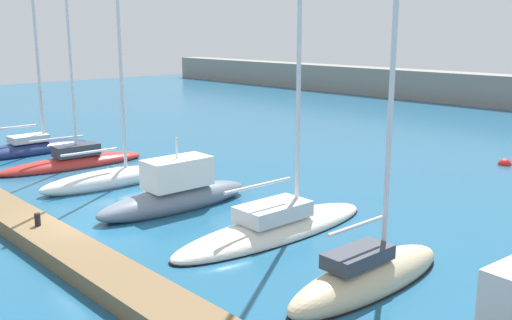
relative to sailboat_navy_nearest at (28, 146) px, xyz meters
The scene contains 10 objects.
ground_plane 15.12m from the sailboat_navy_nearest, 14.07° to the right, with size 120.00×120.00×0.00m, color #1E567A.
dock_pier 15.62m from the sailboat_navy_nearest, 20.10° to the right, with size 32.97×1.58×0.53m, color brown.
sailboat_navy_nearest is the anchor object (origin of this frame).
sailboat_red_second 4.89m from the sailboat_navy_nearest, ahead, with size 2.43×7.80×15.28m.
sailboat_white_third 9.63m from the sailboat_navy_nearest, ahead, with size 1.91×6.41×12.98m.
motorboat_slate_fourth 14.55m from the sailboat_navy_nearest, ahead, with size 1.90×6.94×3.11m.
sailboat_ivory_fifth 19.40m from the sailboat_navy_nearest, ahead, with size 2.40×8.82×16.66m.
sailboat_sand_sixth 24.26m from the sailboat_navy_nearest, ahead, with size 1.66×6.32×13.61m.
mooring_buoy_red 26.61m from the sailboat_navy_nearest, 41.10° to the left, with size 0.70×0.70×0.70m, color red.
dock_bollard 15.37m from the sailboat_navy_nearest, 20.44° to the right, with size 0.20×0.20×0.44m, color black.
Camera 1 is at (18.53, -8.91, 7.03)m, focal length 40.72 mm.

